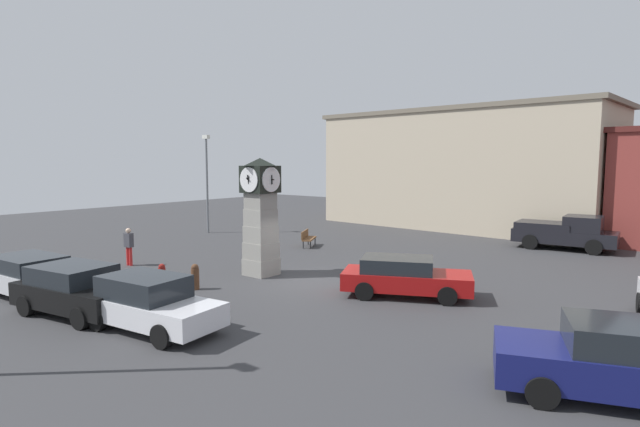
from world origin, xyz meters
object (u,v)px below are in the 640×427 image
at_px(bollard_near_tower, 162,279).
at_px(pedestrian_near_bench, 129,244).
at_px(car_by_building, 150,303).
at_px(clock_tower, 261,214).
at_px(bench, 308,237).
at_px(street_lamp_near_road, 207,177).
at_px(pickup_truck, 565,232).
at_px(car_end_of_row, 621,361).
at_px(bollard_mid_row, 195,277).
at_px(car_silver_hatch, 404,276).
at_px(car_navy_sedan, 32,276).
at_px(car_near_tower, 77,289).

relative_size(bollard_near_tower, pedestrian_near_bench, 0.65).
bearing_deg(car_by_building, clock_tower, 110.03).
height_order(bench, street_lamp_near_road, street_lamp_near_road).
bearing_deg(pickup_truck, bench, -144.76).
xyz_separation_m(car_end_of_row, street_lamp_near_road, (-24.93, 9.73, 2.89)).
xyz_separation_m(bollard_mid_row, pedestrian_near_bench, (-5.82, 0.77, 0.50)).
xyz_separation_m(car_silver_hatch, pickup_truck, (2.10, 13.62, 0.22)).
xyz_separation_m(pickup_truck, street_lamp_near_road, (-19.92, -7.96, 2.76)).
relative_size(bench, street_lamp_near_road, 0.26).
bearing_deg(car_navy_sedan, car_silver_hatch, 38.86).
xyz_separation_m(bollard_mid_row, street_lamp_near_road, (-11.35, 9.66, 3.21)).
bearing_deg(street_lamp_near_road, clock_tower, -29.18).
relative_size(bollard_mid_row, pedestrian_near_bench, 0.56).
height_order(bollard_mid_row, bench, bollard_mid_row).
relative_size(clock_tower, car_navy_sedan, 1.02).
relative_size(clock_tower, street_lamp_near_road, 0.76).
relative_size(car_near_tower, car_by_building, 1.01).
bearing_deg(bollard_mid_row, pickup_truck, 64.08).
height_order(car_navy_sedan, car_end_of_row, car_end_of_row).
height_order(car_near_tower, pedestrian_near_bench, pedestrian_near_bench).
relative_size(pickup_truck, pedestrian_near_bench, 3.02).
distance_m(car_navy_sedan, bench, 13.85).
height_order(pedestrian_near_bench, street_lamp_near_road, street_lamp_near_road).
distance_m(car_end_of_row, pickup_truck, 18.39).
height_order(clock_tower, bollard_mid_row, clock_tower).
bearing_deg(car_near_tower, bollard_near_tower, 88.82).
bearing_deg(car_near_tower, bench, 99.51).
bearing_deg(clock_tower, car_end_of_row, -13.79).
height_order(car_by_building, pedestrian_near_bench, pedestrian_near_bench).
bearing_deg(pickup_truck, bollard_near_tower, -115.40).
height_order(clock_tower, car_end_of_row, clock_tower).
height_order(car_by_building, car_silver_hatch, car_by_building).
relative_size(bollard_near_tower, bench, 0.67).
xyz_separation_m(bollard_mid_row, car_end_of_row, (13.58, -0.07, 0.32)).
relative_size(pickup_truck, street_lamp_near_road, 0.81).
distance_m(bollard_near_tower, car_silver_hatch, 8.55).
distance_m(pickup_truck, street_lamp_near_road, 21.63).
distance_m(car_near_tower, car_end_of_row, 14.56).
relative_size(bollard_near_tower, street_lamp_near_road, 0.17).
relative_size(bollard_near_tower, bollard_mid_row, 1.16).
bearing_deg(car_near_tower, pickup_truck, 67.56).
bearing_deg(car_near_tower, car_navy_sedan, -179.07).
bearing_deg(pickup_truck, bollard_mid_row, -115.92).
xyz_separation_m(bollard_mid_row, car_navy_sedan, (-3.66, -4.16, 0.25)).
distance_m(car_near_tower, pedestrian_near_bench, 7.29).
distance_m(clock_tower, pickup_truck, 16.74).
relative_size(bollard_near_tower, pickup_truck, 0.21).
bearing_deg(pedestrian_near_bench, car_navy_sedan, -66.44).
relative_size(car_near_tower, car_end_of_row, 0.91).
relative_size(car_end_of_row, pickup_truck, 0.94).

